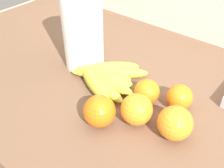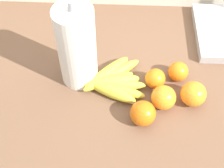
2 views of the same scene
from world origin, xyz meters
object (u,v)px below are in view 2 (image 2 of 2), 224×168
(orange_back_right, at_px, (143,113))
(orange_right, at_px, (155,79))
(paper_towel_roll, at_px, (77,47))
(orange_front, at_px, (178,72))
(banana_bunch, at_px, (111,82))
(orange_center, at_px, (193,94))
(orange_back_left, at_px, (164,98))

(orange_back_right, height_order, orange_right, orange_back_right)
(paper_towel_roll, bearing_deg, orange_front, 1.57)
(banana_bunch, xyz_separation_m, orange_center, (0.25, -0.05, 0.02))
(orange_right, xyz_separation_m, paper_towel_roll, (-0.24, 0.02, 0.11))
(banana_bunch, xyz_separation_m, orange_front, (0.22, 0.04, 0.01))
(banana_bunch, height_order, orange_back_left, orange_back_left)
(orange_center, height_order, paper_towel_roll, paper_towel_roll)
(orange_back_left, distance_m, orange_back_right, 0.09)
(orange_back_right, height_order, paper_towel_roll, paper_towel_roll)
(orange_front, relative_size, orange_back_right, 0.85)
(paper_towel_roll, bearing_deg, orange_back_right, -38.21)
(orange_back_left, bearing_deg, paper_towel_roll, 159.29)
(orange_back_right, bearing_deg, orange_right, 73.73)
(banana_bunch, xyz_separation_m, orange_right, (0.14, 0.01, 0.01))
(banana_bunch, xyz_separation_m, paper_towel_roll, (-0.10, 0.03, 0.12))
(paper_towel_roll, bearing_deg, orange_center, -13.22)
(orange_back_left, height_order, orange_right, orange_back_left)
(banana_bunch, relative_size, orange_back_left, 2.77)
(banana_bunch, distance_m, orange_back_left, 0.18)
(orange_back_left, bearing_deg, orange_front, 63.96)
(orange_center, bearing_deg, orange_right, 152.39)
(orange_center, relative_size, orange_front, 1.21)
(orange_back_right, bearing_deg, orange_back_left, 43.22)
(banana_bunch, distance_m, paper_towel_roll, 0.16)
(banana_bunch, height_order, orange_center, orange_center)
(orange_front, height_order, orange_right, same)
(orange_front, xyz_separation_m, paper_towel_roll, (-0.32, -0.01, 0.11))
(orange_front, xyz_separation_m, orange_back_right, (-0.12, -0.17, 0.01))
(banana_bunch, xyz_separation_m, orange_back_right, (0.10, -0.13, 0.02))
(orange_front, xyz_separation_m, orange_right, (-0.08, -0.03, -0.00))
(banana_bunch, distance_m, orange_center, 0.26)
(banana_bunch, bearing_deg, orange_front, 11.29)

